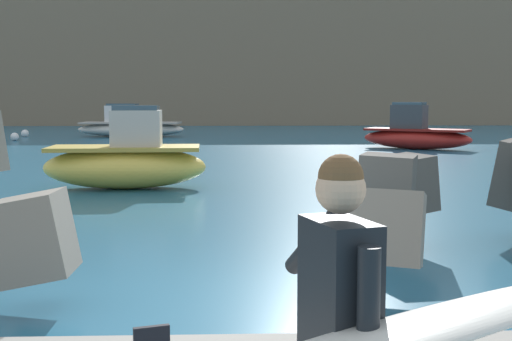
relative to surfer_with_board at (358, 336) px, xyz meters
The scene contains 9 objects.
ground_plane 4.89m from the surfer_with_board, 94.73° to the left, with size 400.00×400.00×0.00m, color #235B7A.
breakwater_jetty 6.36m from the surfer_with_board, 103.19° to the left, with size 29.15×5.72×2.64m.
surfer_with_board is the anchor object (origin of this frame).
boat_near_right 38.00m from the surfer_with_board, 99.99° to the left, with size 6.46×2.49×1.98m.
boat_mid_left 28.29m from the surfer_with_board, 74.06° to the left, with size 5.01×3.98×2.11m.
boat_mid_centre 14.52m from the surfer_with_board, 102.54° to the left, with size 4.10×1.81×2.08m.
mooring_buoy_inner 36.03m from the surfer_with_board, 109.87° to the left, with size 0.44×0.44×0.44m.
mooring_buoy_outer 39.65m from the surfer_with_board, 108.83° to the left, with size 0.44×0.44×0.44m.
headland_bluff 75.15m from the surfer_with_board, 87.47° to the left, with size 88.60×42.10×14.50m.
Camera 1 is at (-0.12, -7.33, 2.24)m, focal length 46.89 mm.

